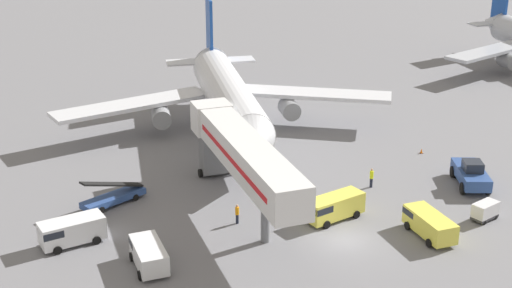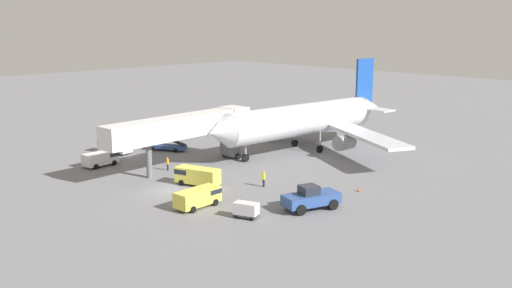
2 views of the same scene
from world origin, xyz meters
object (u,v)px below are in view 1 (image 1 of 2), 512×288
(belt_loader_truck, at_px, (113,196))
(ground_crew_worker_midground, at_px, (237,213))
(jet_bridge, at_px, (240,151))
(pushback_tug, at_px, (471,174))
(baggage_cart_near_left, at_px, (485,210))
(ground_crew_worker_foreground, at_px, (371,177))
(service_van_mid_left, at_px, (70,231))
(service_van_mid_center, at_px, (429,223))
(service_van_far_right, at_px, (148,254))
(airplane_at_gate, at_px, (227,94))
(safety_cone_alpha, at_px, (421,151))
(service_van_far_left, at_px, (333,207))

(belt_loader_truck, bearing_deg, ground_crew_worker_midground, -35.53)
(jet_bridge, xyz_separation_m, pushback_tug, (21.85, -1.51, -4.18))
(baggage_cart_near_left, bearing_deg, pushback_tug, 66.99)
(ground_crew_worker_foreground, bearing_deg, pushback_tug, -14.63)
(service_van_mid_left, xyz_separation_m, ground_crew_worker_foreground, (27.26, 3.10, -0.20))
(jet_bridge, height_order, service_van_mid_center, jet_bridge)
(belt_loader_truck, relative_size, service_van_far_right, 1.28)
(belt_loader_truck, height_order, service_van_mid_center, belt_loader_truck)
(airplane_at_gate, height_order, safety_cone_alpha, airplane_at_gate)
(service_van_mid_center, height_order, service_van_far_left, service_van_far_left)
(belt_loader_truck, distance_m, baggage_cart_near_left, 31.90)
(pushback_tug, height_order, service_van_mid_left, pushback_tug)
(service_van_far_left, xyz_separation_m, baggage_cart_near_left, (12.20, -3.74, -0.34))
(jet_bridge, bearing_deg, service_van_far_left, -31.77)
(jet_bridge, distance_m, service_van_far_right, 12.49)
(service_van_mid_left, xyz_separation_m, baggage_cart_near_left, (33.49, -5.73, -0.33))
(airplane_at_gate, distance_m, ground_crew_worker_midground, 22.31)
(service_van_far_left, xyz_separation_m, ground_crew_worker_midground, (-7.87, 1.64, -0.28))
(pushback_tug, distance_m, safety_cone_alpha, 8.71)
(airplane_at_gate, relative_size, baggage_cart_near_left, 14.56)
(belt_loader_truck, xyz_separation_m, ground_crew_worker_midground, (9.43, -6.74, 0.17))
(pushback_tug, height_order, baggage_cart_near_left, pushback_tug)
(airplane_at_gate, distance_m, belt_loader_truck, 20.84)
(jet_bridge, relative_size, pushback_tug, 3.52)
(service_van_far_left, distance_m, safety_cone_alpha, 18.66)
(belt_loader_truck, height_order, service_van_mid_left, belt_loader_truck)
(jet_bridge, bearing_deg, belt_loader_truck, 158.48)
(jet_bridge, xyz_separation_m, safety_cone_alpha, (21.62, 7.15, -5.10))
(airplane_at_gate, relative_size, belt_loader_truck, 6.37)
(service_van_far_right, bearing_deg, jet_bridge, 39.26)
(service_van_mid_center, height_order, baggage_cart_near_left, service_van_mid_center)
(service_van_mid_left, bearing_deg, service_van_far_left, -5.35)
(jet_bridge, height_order, service_van_far_right, jet_bridge)
(jet_bridge, height_order, service_van_mid_left, jet_bridge)
(service_van_far_right, distance_m, baggage_cart_near_left, 28.18)
(service_van_far_right, bearing_deg, ground_crew_worker_midground, 30.61)
(belt_loader_truck, distance_m, ground_crew_worker_foreground, 23.50)
(jet_bridge, distance_m, safety_cone_alpha, 23.34)
(service_van_mid_left, distance_m, service_van_far_left, 21.38)
(baggage_cart_near_left, relative_size, ground_crew_worker_foreground, 1.40)
(safety_cone_alpha, bearing_deg, service_van_mid_center, -117.60)
(ground_crew_worker_foreground, bearing_deg, airplane_at_gate, 116.68)
(service_van_far_right, bearing_deg, service_van_mid_center, -4.20)
(pushback_tug, bearing_deg, service_van_far_left, -169.57)
(airplane_at_gate, distance_m, service_van_far_right, 29.48)
(service_van_mid_left, bearing_deg, airplane_at_gate, 49.25)
(belt_loader_truck, bearing_deg, ground_crew_worker_foreground, -8.01)
(service_van_far_left, height_order, safety_cone_alpha, service_van_far_left)
(airplane_at_gate, height_order, ground_crew_worker_foreground, airplane_at_gate)
(belt_loader_truck, relative_size, ground_crew_worker_foreground, 3.20)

